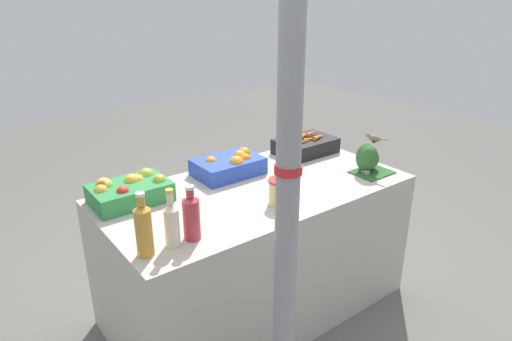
{
  "coord_description": "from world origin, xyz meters",
  "views": [
    {
      "loc": [
        -1.36,
        -1.8,
        1.8
      ],
      "look_at": [
        0.0,
        0.0,
        0.88
      ],
      "focal_mm": 32.0,
      "sensor_mm": 36.0,
      "label": 1
    }
  ],
  "objects_px": {
    "carrot_crate": "(305,145)",
    "pickle_jar": "(280,192)",
    "juice_bottle_amber": "(144,229)",
    "sparrow_bird": "(374,138)",
    "juice_bottle_cloudy": "(172,223)",
    "support_pole": "(287,199)",
    "apple_crate": "(129,190)",
    "broccoli_pile": "(368,159)",
    "orange_crate": "(230,165)",
    "juice_bottle_ruby": "(191,216)"
  },
  "relations": [
    {
      "from": "carrot_crate",
      "to": "juice_bottle_ruby",
      "type": "relative_size",
      "value": 1.52
    },
    {
      "from": "carrot_crate",
      "to": "broccoli_pile",
      "type": "height_order",
      "value": "broccoli_pile"
    },
    {
      "from": "juice_bottle_amber",
      "to": "apple_crate",
      "type": "bearing_deg",
      "value": 74.3
    },
    {
      "from": "broccoli_pile",
      "to": "pickle_jar",
      "type": "relative_size",
      "value": 1.64
    },
    {
      "from": "support_pole",
      "to": "broccoli_pile",
      "type": "bearing_deg",
      "value": 25.96
    },
    {
      "from": "juice_bottle_amber",
      "to": "carrot_crate",
      "type": "bearing_deg",
      "value": 20.8
    },
    {
      "from": "juice_bottle_amber",
      "to": "sparrow_bird",
      "type": "xyz_separation_m",
      "value": [
        1.43,
        0.04,
        0.09
      ]
    },
    {
      "from": "apple_crate",
      "to": "support_pole",
      "type": "bearing_deg",
      "value": -79.3
    },
    {
      "from": "apple_crate",
      "to": "orange_crate",
      "type": "xyz_separation_m",
      "value": [
        0.61,
        -0.01,
        -0.0
      ]
    },
    {
      "from": "juice_bottle_cloudy",
      "to": "broccoli_pile",
      "type": "bearing_deg",
      "value": 1.85
    },
    {
      "from": "juice_bottle_cloudy",
      "to": "carrot_crate",
      "type": "bearing_deg",
      "value": 22.68
    },
    {
      "from": "orange_crate",
      "to": "broccoli_pile",
      "type": "height_order",
      "value": "broccoli_pile"
    },
    {
      "from": "support_pole",
      "to": "juice_bottle_ruby",
      "type": "xyz_separation_m",
      "value": [
        -0.12,
        0.48,
        -0.23
      ]
    },
    {
      "from": "sparrow_bird",
      "to": "juice_bottle_amber",
      "type": "bearing_deg",
      "value": 76.63
    },
    {
      "from": "apple_crate",
      "to": "pickle_jar",
      "type": "distance_m",
      "value": 0.76
    },
    {
      "from": "sparrow_bird",
      "to": "carrot_crate",
      "type": "bearing_deg",
      "value": -4.72
    },
    {
      "from": "support_pole",
      "to": "juice_bottle_amber",
      "type": "height_order",
      "value": "support_pole"
    },
    {
      "from": "broccoli_pile",
      "to": "pickle_jar",
      "type": "bearing_deg",
      "value": -178.99
    },
    {
      "from": "orange_crate",
      "to": "broccoli_pile",
      "type": "bearing_deg",
      "value": -35.75
    },
    {
      "from": "juice_bottle_cloudy",
      "to": "pickle_jar",
      "type": "distance_m",
      "value": 0.61
    },
    {
      "from": "orange_crate",
      "to": "juice_bottle_ruby",
      "type": "relative_size",
      "value": 1.52
    },
    {
      "from": "support_pole",
      "to": "carrot_crate",
      "type": "bearing_deg",
      "value": 44.34
    },
    {
      "from": "apple_crate",
      "to": "sparrow_bird",
      "type": "height_order",
      "value": "sparrow_bird"
    },
    {
      "from": "carrot_crate",
      "to": "pickle_jar",
      "type": "xyz_separation_m",
      "value": [
        -0.61,
        -0.48,
        0.01
      ]
    },
    {
      "from": "juice_bottle_cloudy",
      "to": "sparrow_bird",
      "type": "height_order",
      "value": "juice_bottle_cloudy"
    },
    {
      "from": "support_pole",
      "to": "juice_bottle_amber",
      "type": "relative_size",
      "value": 8.04
    },
    {
      "from": "apple_crate",
      "to": "broccoli_pile",
      "type": "distance_m",
      "value": 1.34
    },
    {
      "from": "support_pole",
      "to": "carrot_crate",
      "type": "relative_size",
      "value": 5.88
    },
    {
      "from": "carrot_crate",
      "to": "pickle_jar",
      "type": "distance_m",
      "value": 0.78
    },
    {
      "from": "support_pole",
      "to": "sparrow_bird",
      "type": "height_order",
      "value": "support_pole"
    },
    {
      "from": "carrot_crate",
      "to": "juice_bottle_cloudy",
      "type": "height_order",
      "value": "juice_bottle_cloudy"
    },
    {
      "from": "apple_crate",
      "to": "juice_bottle_ruby",
      "type": "distance_m",
      "value": 0.52
    },
    {
      "from": "support_pole",
      "to": "apple_crate",
      "type": "relative_size",
      "value": 5.88
    },
    {
      "from": "support_pole",
      "to": "orange_crate",
      "type": "distance_m",
      "value": 1.11
    },
    {
      "from": "juice_bottle_cloudy",
      "to": "juice_bottle_ruby",
      "type": "height_order",
      "value": "juice_bottle_cloudy"
    },
    {
      "from": "apple_crate",
      "to": "juice_bottle_ruby",
      "type": "relative_size",
      "value": 1.52
    },
    {
      "from": "sparrow_bird",
      "to": "support_pole",
      "type": "bearing_deg",
      "value": 100.31
    },
    {
      "from": "support_pole",
      "to": "broccoli_pile",
      "type": "distance_m",
      "value": 1.21
    },
    {
      "from": "juice_bottle_cloudy",
      "to": "juice_bottle_ruby",
      "type": "bearing_deg",
      "value": 0.0
    },
    {
      "from": "support_pole",
      "to": "sparrow_bird",
      "type": "bearing_deg",
      "value": 25.16
    },
    {
      "from": "juice_bottle_amber",
      "to": "support_pole",
      "type": "bearing_deg",
      "value": -55.16
    },
    {
      "from": "juice_bottle_amber",
      "to": "broccoli_pile",
      "type": "bearing_deg",
      "value": 1.69
    },
    {
      "from": "juice_bottle_amber",
      "to": "sparrow_bird",
      "type": "bearing_deg",
      "value": 1.48
    },
    {
      "from": "carrot_crate",
      "to": "juice_bottle_cloudy",
      "type": "relative_size",
      "value": 1.47
    },
    {
      "from": "orange_crate",
      "to": "sparrow_bird",
      "type": "height_order",
      "value": "sparrow_bird"
    },
    {
      "from": "support_pole",
      "to": "orange_crate",
      "type": "relative_size",
      "value": 5.88
    },
    {
      "from": "juice_bottle_cloudy",
      "to": "sparrow_bird",
      "type": "xyz_separation_m",
      "value": [
        1.31,
        0.04,
        0.1
      ]
    },
    {
      "from": "orange_crate",
      "to": "juice_bottle_cloudy",
      "type": "relative_size",
      "value": 1.47
    },
    {
      "from": "orange_crate",
      "to": "juice_bottle_ruby",
      "type": "xyz_separation_m",
      "value": [
        -0.54,
        -0.51,
        0.05
      ]
    },
    {
      "from": "carrot_crate",
      "to": "juice_bottle_cloudy",
      "type": "distance_m",
      "value": 1.33
    }
  ]
}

